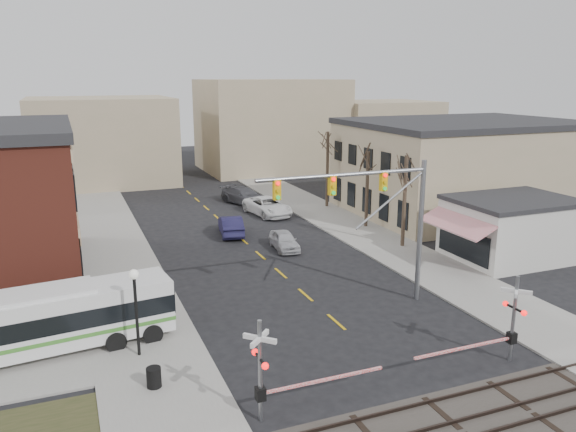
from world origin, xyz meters
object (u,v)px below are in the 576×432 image
at_px(rr_crossing_east, 506,321).
at_px(street_lamp, 135,294).
at_px(trash_bin, 154,377).
at_px(rr_crossing_west, 271,370).
at_px(car_d, 244,196).
at_px(car_b, 231,225).
at_px(traffic_signal_mast, 379,205).
at_px(pedestrian_far, 132,290).
at_px(pedestrian_near, 144,319).
at_px(transit_bus, 44,321).
at_px(car_c, 268,206).
at_px(car_a, 284,240).

height_order(rr_crossing_east, street_lamp, street_lamp).
xyz_separation_m(rr_crossing_east, trash_bin, (-14.73, 3.48, -1.43)).
distance_m(rr_crossing_west, car_d, 36.41).
bearing_deg(car_b, traffic_signal_mast, 111.08).
bearing_deg(pedestrian_far, pedestrian_near, -130.39).
distance_m(traffic_signal_mast, pedestrian_far, 14.23).
xyz_separation_m(rr_crossing_east, car_b, (-5.40, 24.46, -1.18)).
relative_size(rr_crossing_east, pedestrian_near, 3.17).
distance_m(transit_bus, car_d, 32.00).
xyz_separation_m(rr_crossing_west, car_c, (10.60, 29.80, -1.16)).
bearing_deg(car_b, street_lamp, 71.80).
height_order(rr_crossing_west, pedestrian_far, rr_crossing_west).
bearing_deg(rr_crossing_east, pedestrian_near, 150.12).
bearing_deg(pedestrian_near, transit_bus, 74.91).
bearing_deg(car_a, traffic_signal_mast, -80.19).
height_order(traffic_signal_mast, rr_crossing_east, traffic_signal_mast).
bearing_deg(pedestrian_near, car_b, -44.33).
xyz_separation_m(car_c, car_d, (-0.63, 5.20, 0.00)).
xyz_separation_m(rr_crossing_west, pedestrian_near, (-3.44, 8.43, -0.96)).
bearing_deg(transit_bus, pedestrian_far, 44.18).
xyz_separation_m(transit_bus, car_a, (15.99, 10.98, -1.00)).
bearing_deg(pedestrian_far, traffic_signal_mast, -62.99).
xyz_separation_m(traffic_signal_mast, trash_bin, (-12.72, -4.11, -5.19)).
bearing_deg(pedestrian_near, trash_bin, 161.28).
relative_size(rr_crossing_east, car_d, 1.00).
height_order(trash_bin, pedestrian_near, pedestrian_near).
bearing_deg(car_d, car_b, -134.20).
distance_m(street_lamp, trash_bin, 3.91).
relative_size(car_c, pedestrian_near, 3.31).
bearing_deg(pedestrian_far, car_b, 11.01).
relative_size(transit_bus, trash_bin, 13.95).
relative_size(car_b, pedestrian_far, 2.68).
distance_m(car_c, car_d, 5.24).
bearing_deg(rr_crossing_west, pedestrian_near, 112.22).
relative_size(traffic_signal_mast, rr_crossing_west, 1.74).
bearing_deg(rr_crossing_east, car_b, 102.44).
height_order(street_lamp, pedestrian_far, street_lamp).
bearing_deg(street_lamp, car_d, 63.87).
distance_m(transit_bus, pedestrian_far, 6.03).
relative_size(car_a, car_c, 0.68).
bearing_deg(car_a, car_b, 121.99).
xyz_separation_m(rr_crossing_east, pedestrian_far, (-14.53, 12.46, -0.96)).
relative_size(rr_crossing_west, pedestrian_far, 3.14).
relative_size(rr_crossing_west, trash_bin, 6.71).
distance_m(rr_crossing_east, car_d, 34.90).
height_order(rr_crossing_west, car_b, rr_crossing_west).
bearing_deg(transit_bus, traffic_signal_mast, -2.36).
xyz_separation_m(street_lamp, car_c, (14.55, 23.19, -2.24)).
height_order(rr_crossing_west, car_a, rr_crossing_west).
distance_m(rr_crossing_west, car_c, 31.65).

